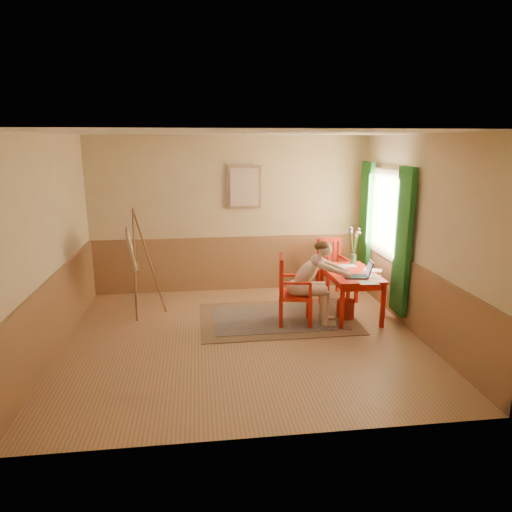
{
  "coord_description": "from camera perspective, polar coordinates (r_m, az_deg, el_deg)",
  "views": [
    {
      "loc": [
        -0.58,
        -6.0,
        2.7
      ],
      "look_at": [
        0.25,
        0.55,
        1.05
      ],
      "focal_mm": 32.42,
      "sensor_mm": 36.0,
      "label": 1
    }
  ],
  "objects": [
    {
      "name": "room",
      "position": [
        6.17,
        -1.67,
        1.85
      ],
      "size": [
        5.04,
        4.54,
        2.84
      ],
      "color": "tan",
      "rests_on": "ground"
    },
    {
      "name": "figure",
      "position": [
        6.91,
        6.95,
        -2.81
      ],
      "size": [
        0.98,
        0.49,
        1.29
      ],
      "color": "beige",
      "rests_on": "room"
    },
    {
      "name": "chair_left",
      "position": [
        6.95,
        4.44,
        -4.27
      ],
      "size": [
        0.55,
        0.53,
        1.05
      ],
      "color": "red",
      "rests_on": "room"
    },
    {
      "name": "window",
      "position": [
        7.83,
        15.46,
        3.55
      ],
      "size": [
        0.12,
        2.01,
        2.2
      ],
      "color": "white",
      "rests_on": "room"
    },
    {
      "name": "wainscot",
      "position": [
        7.17,
        -2.23,
        -3.85
      ],
      "size": [
        5.0,
        4.5,
        1.0
      ],
      "color": "#9D6F49",
      "rests_on": "room"
    },
    {
      "name": "wall_portrait",
      "position": [
        8.29,
        -1.44,
        8.49
      ],
      "size": [
        0.6,
        0.05,
        0.76
      ],
      "color": "#9B7758",
      "rests_on": "room"
    },
    {
      "name": "chair_back",
      "position": [
        8.32,
        9.39,
        -1.43
      ],
      "size": [
        0.52,
        0.53,
        1.02
      ],
      "color": "red",
      "rests_on": "room"
    },
    {
      "name": "easel",
      "position": [
        7.4,
        -14.89,
        0.36
      ],
      "size": [
        0.61,
        0.77,
        1.71
      ],
      "color": "#925B37",
      "rests_on": "room"
    },
    {
      "name": "vase",
      "position": [
        7.76,
        11.94,
        1.08
      ],
      "size": [
        0.27,
        0.31,
        0.62
      ],
      "color": "#3F724C",
      "rests_on": "table"
    },
    {
      "name": "wastebasket",
      "position": [
        7.38,
        10.96,
        -6.47
      ],
      "size": [
        0.36,
        0.36,
        0.3
      ],
      "primitive_type": "cylinder",
      "rotation": [
        0.0,
        0.0,
        -0.4
      ],
      "color": "#A53225",
      "rests_on": "room"
    },
    {
      "name": "table",
      "position": [
        7.37,
        11.62,
        -2.58
      ],
      "size": [
        0.73,
        1.21,
        0.72
      ],
      "color": "red",
      "rests_on": "room"
    },
    {
      "name": "laptop",
      "position": [
        7.07,
        12.69,
        -2.17
      ],
      "size": [
        0.44,
        0.3,
        0.25
      ],
      "color": "#1E2338",
      "rests_on": "table"
    },
    {
      "name": "rug",
      "position": [
        7.29,
        2.66,
        -7.67
      ],
      "size": [
        2.41,
        1.61,
        0.02
      ],
      "color": "#8C7251",
      "rests_on": "room"
    },
    {
      "name": "papers",
      "position": [
        7.29,
        13.26,
        -2.09
      ],
      "size": [
        0.62,
        1.14,
        0.0
      ],
      "color": "white",
      "rests_on": "table"
    }
  ]
}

